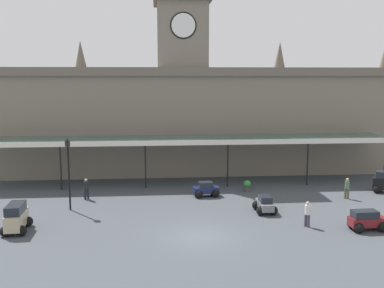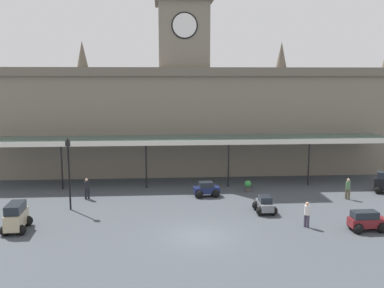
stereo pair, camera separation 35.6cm
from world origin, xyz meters
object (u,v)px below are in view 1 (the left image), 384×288
object	(u,v)px
victorian_lamppost	(69,166)
planter_near_kerb	(247,186)
car_beige_van	(16,219)
car_grey_sedan	(265,205)
pedestrian_beside_cars	(347,188)
pedestrian_near_entrance	(307,213)
car_navy_sedan	(206,190)
car_maroon_estate	(367,221)
pedestrian_crossing_forecourt	(86,188)

from	to	relation	value
victorian_lamppost	planter_near_kerb	xyz separation A→B (m)	(13.78, 4.02, -2.74)
car_beige_van	car_grey_sedan	distance (m)	16.55
pedestrian_beside_cars	pedestrian_near_entrance	bearing A→B (deg)	-131.30
car_navy_sedan	car_grey_sedan	bearing A→B (deg)	-50.22
car_beige_van	pedestrian_beside_cars	world-z (taller)	car_beige_van
car_grey_sedan	pedestrian_near_entrance	bearing A→B (deg)	-58.58
car_maroon_estate	victorian_lamppost	xyz separation A→B (m)	(-19.36, 5.68, 2.67)
planter_near_kerb	pedestrian_beside_cars	bearing A→B (deg)	-20.61
pedestrian_beside_cars	car_navy_sedan	bearing A→B (deg)	171.69
pedestrian_crossing_forecourt	victorian_lamppost	bearing A→B (deg)	-105.46
car_beige_van	pedestrian_beside_cars	distance (m)	24.24
car_navy_sedan	pedestrian_near_entrance	distance (m)	9.54
planter_near_kerb	pedestrian_near_entrance	bearing A→B (deg)	-76.85
car_maroon_estate	car_grey_sedan	bearing A→B (deg)	143.33
car_grey_sedan	pedestrian_beside_cars	size ratio (longest dim) A/B	1.23
car_beige_van	victorian_lamppost	xyz separation A→B (m)	(2.46, 4.17, 2.42)
car_grey_sedan	planter_near_kerb	bearing A→B (deg)	91.04
car_maroon_estate	car_grey_sedan	xyz separation A→B (m)	(-5.48, 4.08, -0.06)
pedestrian_near_entrance	planter_near_kerb	xyz separation A→B (m)	(-2.06, 8.83, -0.42)
pedestrian_near_entrance	pedestrian_beside_cars	world-z (taller)	same
victorian_lamppost	pedestrian_beside_cars	bearing A→B (deg)	3.37
car_maroon_estate	pedestrian_beside_cars	xyz separation A→B (m)	(1.80, 6.93, 0.34)
car_grey_sedan	pedestrian_beside_cars	world-z (taller)	pedestrian_beside_cars
car_maroon_estate	pedestrian_crossing_forecourt	world-z (taller)	pedestrian_crossing_forecourt
car_navy_sedan	planter_near_kerb	distance (m)	3.79
pedestrian_crossing_forecourt	car_navy_sedan	bearing A→B (deg)	1.07
pedestrian_near_entrance	planter_near_kerb	size ratio (longest dim) A/B	1.74
car_grey_sedan	pedestrian_beside_cars	xyz separation A→B (m)	(7.28, 2.84, 0.41)
planter_near_kerb	car_navy_sedan	bearing A→B (deg)	-161.98
pedestrian_beside_cars	planter_near_kerb	distance (m)	7.90
car_grey_sedan	planter_near_kerb	xyz separation A→B (m)	(-0.10, 5.62, -0.01)
car_maroon_estate	pedestrian_near_entrance	bearing A→B (deg)	166.11
pedestrian_near_entrance	planter_near_kerb	world-z (taller)	pedestrian_near_entrance
pedestrian_near_entrance	pedestrian_beside_cars	xyz separation A→B (m)	(5.32, 6.05, 0.00)
pedestrian_near_entrance	victorian_lamppost	world-z (taller)	victorian_lamppost
car_beige_van	pedestrian_beside_cars	size ratio (longest dim) A/B	1.46
car_navy_sedan	car_grey_sedan	world-z (taller)	same
pedestrian_crossing_forecourt	pedestrian_near_entrance	xyz separation A→B (m)	(15.10, -7.48, 0.00)
pedestrian_beside_cars	victorian_lamppost	size ratio (longest dim) A/B	0.32
car_grey_sedan	victorian_lamppost	xyz separation A→B (m)	(-13.88, 1.60, 2.73)
pedestrian_beside_cars	planter_near_kerb	bearing A→B (deg)	159.39
car_maroon_estate	pedestrian_near_entrance	size ratio (longest dim) A/B	1.36
car_beige_van	planter_near_kerb	xyz separation A→B (m)	(16.24, 8.20, -0.32)
car_navy_sedan	planter_near_kerb	bearing A→B (deg)	18.02
car_maroon_estate	pedestrian_near_entrance	xyz separation A→B (m)	(-3.52, 0.87, 0.34)
pedestrian_near_entrance	pedestrian_beside_cars	bearing A→B (deg)	48.70
car_beige_van	pedestrian_crossing_forecourt	size ratio (longest dim) A/B	1.46
car_beige_van	planter_near_kerb	distance (m)	18.19
pedestrian_beside_cars	victorian_lamppost	distance (m)	21.32
car_navy_sedan	pedestrian_crossing_forecourt	distance (m)	9.44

